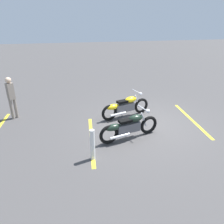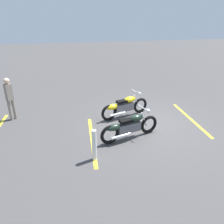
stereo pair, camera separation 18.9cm
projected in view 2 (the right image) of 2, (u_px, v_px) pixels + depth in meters
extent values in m
plane|color=#474444|center=(145.00, 124.00, 8.42)|extent=(60.00, 60.00, 0.00)
torus|color=black|center=(140.00, 105.00, 9.29)|extent=(0.67, 0.30, 0.67)
torus|color=black|center=(109.00, 113.00, 8.58)|extent=(0.67, 0.30, 0.67)
cube|color=#59595E|center=(124.00, 107.00, 8.88)|extent=(0.87, 0.45, 0.32)
ellipsoid|color=yellow|center=(130.00, 99.00, 8.88)|extent=(0.58, 0.42, 0.24)
ellipsoid|color=yellow|center=(112.00, 107.00, 8.56)|extent=(0.61, 0.39, 0.22)
cube|color=black|center=(122.00, 102.00, 8.71)|extent=(0.49, 0.36, 0.09)
cylinder|color=silver|center=(136.00, 101.00, 9.08)|extent=(0.27, 0.13, 0.56)
cylinder|color=silver|center=(136.00, 91.00, 8.89)|extent=(0.21, 0.60, 0.04)
sphere|color=silver|center=(139.00, 94.00, 9.04)|extent=(0.15, 0.15, 0.15)
cylinder|color=silver|center=(118.00, 114.00, 8.65)|extent=(0.70, 0.29, 0.09)
torus|color=black|center=(149.00, 124.00, 7.65)|extent=(0.68, 0.27, 0.67)
torus|color=black|center=(110.00, 135.00, 6.99)|extent=(0.68, 0.27, 0.67)
cube|color=#59595E|center=(129.00, 127.00, 7.26)|extent=(0.87, 0.42, 0.32)
ellipsoid|color=black|center=(136.00, 118.00, 7.26)|extent=(0.57, 0.40, 0.24)
ellipsoid|color=black|center=(114.00, 127.00, 6.97)|extent=(0.60, 0.37, 0.22)
cube|color=black|center=(126.00, 121.00, 7.10)|extent=(0.49, 0.34, 0.09)
cylinder|color=silver|center=(144.00, 119.00, 7.45)|extent=(0.27, 0.12, 0.56)
cylinder|color=silver|center=(143.00, 108.00, 7.25)|extent=(0.19, 0.61, 0.04)
sphere|color=silver|center=(148.00, 111.00, 7.39)|extent=(0.15, 0.15, 0.15)
cylinder|color=silver|center=(121.00, 136.00, 7.05)|extent=(0.70, 0.26, 0.09)
cylinder|color=gray|center=(14.00, 109.00, 8.71)|extent=(0.12, 0.12, 0.83)
cylinder|color=gray|center=(10.00, 110.00, 8.59)|extent=(0.12, 0.12, 0.83)
cube|color=gray|center=(9.00, 92.00, 8.35)|extent=(0.31, 0.30, 0.66)
sphere|color=beige|center=(6.00, 81.00, 8.17)|extent=(0.23, 0.23, 0.23)
cylinder|color=white|center=(94.00, 145.00, 6.15)|extent=(0.14, 0.14, 0.97)
cube|color=yellow|center=(190.00, 119.00, 8.84)|extent=(0.37, 3.20, 0.01)
cube|color=yellow|center=(92.00, 139.00, 7.36)|extent=(0.37, 3.20, 0.01)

